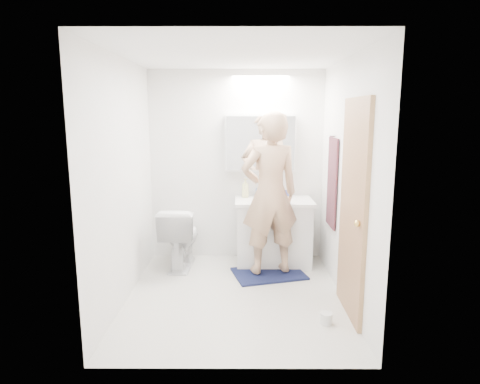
{
  "coord_description": "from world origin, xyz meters",
  "views": [
    {
      "loc": [
        0.07,
        -4.03,
        1.85
      ],
      "look_at": [
        0.05,
        0.25,
        1.05
      ],
      "focal_mm": 31.07,
      "sensor_mm": 36.0,
      "label": 1
    }
  ],
  "objects_px": {
    "vanity_cabinet": "(273,233)",
    "medicine_cabinet": "(260,143)",
    "toothbrush_cup": "(286,194)",
    "soap_bottle_b": "(259,191)",
    "soap_bottle_a": "(245,188)",
    "toilet": "(180,237)",
    "toilet_paper_roll": "(326,318)",
    "person": "(270,194)"
  },
  "relations": [
    {
      "from": "soap_bottle_a",
      "to": "toothbrush_cup",
      "type": "xyz_separation_m",
      "value": [
        0.52,
        0.01,
        -0.08
      ]
    },
    {
      "from": "soap_bottle_a",
      "to": "toothbrush_cup",
      "type": "distance_m",
      "value": 0.53
    },
    {
      "from": "soap_bottle_a",
      "to": "person",
      "type": "bearing_deg",
      "value": -62.75
    },
    {
      "from": "person",
      "to": "soap_bottle_b",
      "type": "bearing_deg",
      "value": -95.22
    },
    {
      "from": "soap_bottle_b",
      "to": "toilet_paper_roll",
      "type": "distance_m",
      "value": 1.99
    },
    {
      "from": "soap_bottle_a",
      "to": "soap_bottle_b",
      "type": "distance_m",
      "value": 0.18
    },
    {
      "from": "soap_bottle_a",
      "to": "toothbrush_cup",
      "type": "bearing_deg",
      "value": 1.1
    },
    {
      "from": "toilet_paper_roll",
      "to": "soap_bottle_b",
      "type": "bearing_deg",
      "value": 107.46
    },
    {
      "from": "vanity_cabinet",
      "to": "toilet",
      "type": "distance_m",
      "value": 1.15
    },
    {
      "from": "person",
      "to": "soap_bottle_a",
      "type": "relative_size",
      "value": 7.62
    },
    {
      "from": "toilet",
      "to": "toothbrush_cup",
      "type": "relative_size",
      "value": 8.52
    },
    {
      "from": "vanity_cabinet",
      "to": "medicine_cabinet",
      "type": "height_order",
      "value": "medicine_cabinet"
    },
    {
      "from": "soap_bottle_a",
      "to": "toilet",
      "type": "bearing_deg",
      "value": -161.57
    },
    {
      "from": "medicine_cabinet",
      "to": "toilet",
      "type": "height_order",
      "value": "medicine_cabinet"
    },
    {
      "from": "soap_bottle_b",
      "to": "toilet",
      "type": "bearing_deg",
      "value": -163.11
    },
    {
      "from": "vanity_cabinet",
      "to": "soap_bottle_b",
      "type": "relative_size",
      "value": 5.58
    },
    {
      "from": "soap_bottle_a",
      "to": "toilet_paper_roll",
      "type": "xyz_separation_m",
      "value": [
        0.72,
        -1.69,
        -0.89
      ]
    },
    {
      "from": "toilet",
      "to": "person",
      "type": "xyz_separation_m",
      "value": [
        1.07,
        -0.27,
        0.59
      ]
    },
    {
      "from": "toilet",
      "to": "soap_bottle_a",
      "type": "distance_m",
      "value": 1.01
    },
    {
      "from": "soap_bottle_b",
      "to": "toilet_paper_roll",
      "type": "bearing_deg",
      "value": -72.54
    },
    {
      "from": "soap_bottle_a",
      "to": "soap_bottle_b",
      "type": "height_order",
      "value": "soap_bottle_a"
    },
    {
      "from": "toothbrush_cup",
      "to": "toilet_paper_roll",
      "type": "relative_size",
      "value": 0.81
    },
    {
      "from": "toothbrush_cup",
      "to": "soap_bottle_a",
      "type": "bearing_deg",
      "value": -178.9
    },
    {
      "from": "vanity_cabinet",
      "to": "soap_bottle_a",
      "type": "height_order",
      "value": "soap_bottle_a"
    },
    {
      "from": "vanity_cabinet",
      "to": "toothbrush_cup",
      "type": "relative_size",
      "value": 10.07
    },
    {
      "from": "toilet",
      "to": "soap_bottle_a",
      "type": "height_order",
      "value": "soap_bottle_a"
    },
    {
      "from": "soap_bottle_a",
      "to": "soap_bottle_b",
      "type": "relative_size",
      "value": 1.49
    },
    {
      "from": "person",
      "to": "toothbrush_cup",
      "type": "height_order",
      "value": "person"
    },
    {
      "from": "medicine_cabinet",
      "to": "toilet_paper_roll",
      "type": "distance_m",
      "value": 2.33
    },
    {
      "from": "soap_bottle_b",
      "to": "toothbrush_cup",
      "type": "bearing_deg",
      "value": -3.33
    },
    {
      "from": "toilet",
      "to": "toothbrush_cup",
      "type": "distance_m",
      "value": 1.43
    },
    {
      "from": "medicine_cabinet",
      "to": "toothbrush_cup",
      "type": "xyz_separation_m",
      "value": [
        0.33,
        -0.05,
        -0.64
      ]
    },
    {
      "from": "soap_bottle_b",
      "to": "toothbrush_cup",
      "type": "height_order",
      "value": "soap_bottle_b"
    },
    {
      "from": "toilet",
      "to": "soap_bottle_a",
      "type": "relative_size",
      "value": 3.16
    },
    {
      "from": "toilet",
      "to": "toilet_paper_roll",
      "type": "xyz_separation_m",
      "value": [
        1.51,
        -1.42,
        -0.33
      ]
    },
    {
      "from": "medicine_cabinet",
      "to": "toothbrush_cup",
      "type": "height_order",
      "value": "medicine_cabinet"
    },
    {
      "from": "soap_bottle_b",
      "to": "soap_bottle_a",
      "type": "bearing_deg",
      "value": -170.36
    },
    {
      "from": "medicine_cabinet",
      "to": "soap_bottle_a",
      "type": "xyz_separation_m",
      "value": [
        -0.19,
        -0.06,
        -0.56
      ]
    },
    {
      "from": "medicine_cabinet",
      "to": "soap_bottle_b",
      "type": "height_order",
      "value": "medicine_cabinet"
    },
    {
      "from": "person",
      "to": "soap_bottle_a",
      "type": "height_order",
      "value": "person"
    },
    {
      "from": "vanity_cabinet",
      "to": "soap_bottle_b",
      "type": "distance_m",
      "value": 0.57
    },
    {
      "from": "vanity_cabinet",
      "to": "soap_bottle_a",
      "type": "distance_m",
      "value": 0.67
    }
  ]
}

